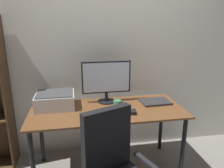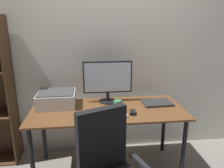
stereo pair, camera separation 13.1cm
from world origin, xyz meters
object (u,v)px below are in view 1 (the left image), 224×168
Objects in this scene: desk at (107,116)px; monitor at (106,79)px; mouse at (133,112)px; coffee_mug at (118,105)px; laptop at (155,102)px; printer at (55,100)px; keyboard at (113,115)px.

monitor is at bearing 84.02° from desk.
mouse is (0.21, -0.37, -0.25)m from monitor.
monitor is at bearing 109.94° from coffee_mug.
mouse is (0.23, -0.16, 0.10)m from desk.
monitor is at bearing 130.24° from mouse.
coffee_mug is at bearing -70.06° from monitor.
printer is (-1.10, 0.07, 0.07)m from laptop.
keyboard is 0.60m from laptop.
mouse reaches higher than desk.
keyboard is (0.01, -0.39, -0.26)m from monitor.
mouse is at bearing -145.80° from laptop.
printer reaches higher than keyboard.
keyboard is 0.66m from printer.
monitor is 0.59m from printer.
laptop is 1.10m from printer.
desk is at bearing -15.70° from printer.
mouse is at bearing -59.92° from monitor.
coffee_mug is at bearing -169.70° from laptop.
monitor is 0.61m from laptop.
printer is at bearing 164.30° from desk.
laptop is at bearing 12.69° from coffee_mug.
keyboard is (0.03, -0.18, 0.09)m from desk.
monitor reaches higher than mouse.
coffee_mug is at bearing 65.48° from keyboard.
monitor is at bearing 164.61° from laptop.
mouse reaches higher than laptop.
laptop is (0.56, 0.09, 0.09)m from desk.
laptop is at bearing 27.12° from keyboard.
coffee_mug is at bearing 143.13° from mouse.
printer is at bearing 174.16° from laptop.
monitor is 1.70× the size of laptop.
desk is at bearing 170.61° from coffee_mug.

